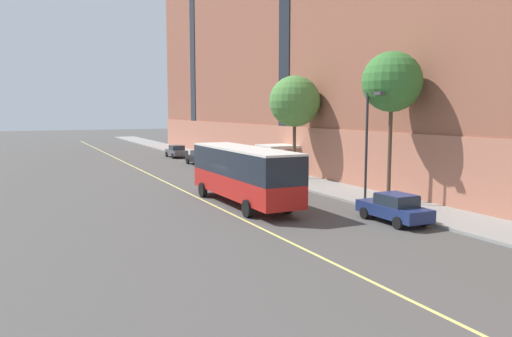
# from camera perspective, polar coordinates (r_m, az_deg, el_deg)

# --- Properties ---
(ground_plane) EXTENTS (260.00, 260.00, 0.00)m
(ground_plane) POSITION_cam_1_polar(r_m,az_deg,el_deg) (31.81, -2.32, -4.05)
(ground_plane) COLOR #4C4947
(sidewalk) EXTENTS (4.32, 160.00, 0.15)m
(sidewalk) POSITION_cam_1_polar(r_m,az_deg,el_deg) (38.57, 8.06, -2.10)
(sidewalk) COLOR gray
(sidewalk) RESTS_ON ground
(apartment_facade) EXTENTS (15.20, 110.00, 25.54)m
(apartment_facade) POSITION_cam_1_polar(r_m,az_deg,el_deg) (41.58, 20.54, 15.72)
(apartment_facade) COLOR #935642
(apartment_facade) RESTS_ON ground
(city_bus) EXTENTS (2.89, 11.33, 3.62)m
(city_bus) POSITION_cam_1_polar(r_m,az_deg,el_deg) (31.02, -1.49, -0.40)
(city_bus) COLOR red
(city_bus) RESTS_ON ground
(parked_car_darkgray_0) EXTENTS (1.98, 4.26, 1.56)m
(parked_car_darkgray_0) POSITION_cam_1_polar(r_m,az_deg,el_deg) (63.60, -9.08, 1.96)
(parked_car_darkgray_0) COLOR #4C4C51
(parked_car_darkgray_0) RESTS_ON ground
(parked_car_champagne_1) EXTENTS (2.02, 4.62, 1.56)m
(parked_car_champagne_1) POSITION_cam_1_polar(r_m,az_deg,el_deg) (40.20, 0.98, -0.66)
(parked_car_champagne_1) COLOR #BCAD89
(parked_car_champagne_1) RESTS_ON ground
(parked_car_darkgray_3) EXTENTS (2.09, 4.55, 1.56)m
(parked_car_darkgray_3) POSITION_cam_1_polar(r_m,az_deg,el_deg) (47.21, -3.36, 0.42)
(parked_car_darkgray_3) COLOR #4C4C51
(parked_car_darkgray_3) RESTS_ON ground
(parked_car_navy_4) EXTENTS (1.93, 4.34, 1.56)m
(parked_car_navy_4) POSITION_cam_1_polar(r_m,az_deg,el_deg) (27.40, 15.52, -4.37)
(parked_car_navy_4) COLOR navy
(parked_car_navy_4) RESTS_ON ground
(parked_car_black_5) EXTENTS (1.99, 4.80, 1.56)m
(parked_car_black_5) POSITION_cam_1_polar(r_m,az_deg,el_deg) (54.48, -6.45, 1.22)
(parked_car_black_5) COLOR black
(parked_car_black_5) RESTS_ON ground
(street_tree_mid_block) EXTENTS (3.77, 3.77, 9.42)m
(street_tree_mid_block) POSITION_cam_1_polar(r_m,az_deg,el_deg) (32.67, 15.26, 9.49)
(street_tree_mid_block) COLOR brown
(street_tree_mid_block) RESTS_ON sidewalk
(street_tree_far_uptown) EXTENTS (4.32, 4.32, 8.68)m
(street_tree_far_uptown) POSITION_cam_1_polar(r_m,az_deg,el_deg) (42.57, 4.44, 7.64)
(street_tree_far_uptown) COLOR brown
(street_tree_far_uptown) RESTS_ON sidewalk
(street_lamp) EXTENTS (0.36, 1.48, 6.91)m
(street_lamp) POSITION_cam_1_polar(r_m,az_deg,el_deg) (31.62, 12.79, 3.73)
(street_lamp) COLOR #2D2D30
(street_lamp) RESTS_ON sidewalk
(fire_hydrant) EXTENTS (0.42, 0.24, 0.72)m
(fire_hydrant) POSITION_cam_1_polar(r_m,az_deg,el_deg) (50.20, -2.52, 0.47)
(fire_hydrant) COLOR red
(fire_hydrant) RESTS_ON sidewalk
(lane_centerline) EXTENTS (0.16, 140.00, 0.01)m
(lane_centerline) POSITION_cam_1_polar(r_m,az_deg,el_deg) (34.05, -6.58, -3.37)
(lane_centerline) COLOR #E0D66B
(lane_centerline) RESTS_ON ground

